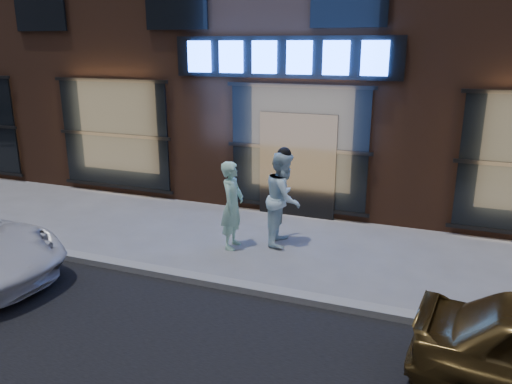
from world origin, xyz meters
TOP-DOWN VIEW (x-y plane):
  - ground at (0.00, 0.00)m, footprint 90.00×90.00m
  - curb at (0.00, 0.00)m, footprint 60.00×0.25m
  - man_bowtie at (-0.63, 1.63)m, footprint 0.45×0.66m
  - man_cap at (0.23, 2.21)m, footprint 0.83×1.00m

SIDE VIEW (x-z plane):
  - ground at x=0.00m, z-range 0.00..0.00m
  - curb at x=0.00m, z-range 0.00..0.12m
  - man_bowtie at x=-0.63m, z-range 0.00..1.74m
  - man_cap at x=0.23m, z-range 0.00..1.88m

